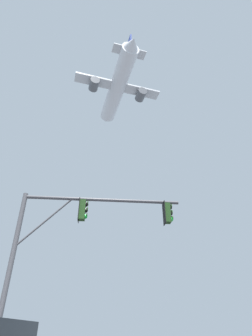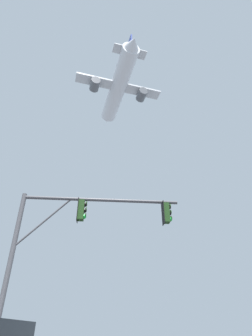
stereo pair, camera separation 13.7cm
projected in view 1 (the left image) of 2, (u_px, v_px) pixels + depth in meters
name	position (u px, v px, depth m)	size (l,w,h in m)	color
signal_pole_near	(76.00, 231.00, 11.33)	(6.91, 0.85, 6.62)	#4C4C51
airplane	(117.00, 87.00, 62.33)	(19.35, 25.05, 6.90)	white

